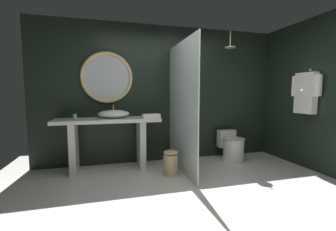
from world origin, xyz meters
name	(u,v)px	position (x,y,z in m)	size (l,w,h in m)	color
ground_plane	(202,203)	(0.00, 0.00, 0.00)	(5.76, 5.76, 0.00)	silver
back_wall_panel	(164,94)	(0.00, 1.90, 1.30)	(4.80, 0.10, 2.60)	black
side_wall_right	(310,94)	(2.35, 0.76, 1.30)	(0.10, 2.47, 2.60)	black
vanity_counter	(109,135)	(-1.07, 1.55, 0.60)	(1.75, 0.57, 0.89)	silver
vessel_sink	(114,114)	(-0.97, 1.59, 0.96)	(0.53, 0.44, 0.22)	white
tumbler_cup	(75,117)	(-1.60, 1.57, 0.94)	(0.06, 0.06, 0.08)	silver
tissue_box	(150,116)	(-0.35, 1.50, 0.93)	(0.14, 0.12, 0.06)	black
round_wall_mirror	(107,77)	(-1.07, 1.81, 1.60)	(0.91, 0.07, 0.91)	#D6B77F
shower_glass_panel	(182,108)	(0.11, 1.13, 1.08)	(0.02, 1.44, 2.16)	silver
rain_shower_head	(230,46)	(1.22, 1.54, 2.22)	(0.20, 0.20, 0.32)	#D6B77F
hanging_bathrobe	(306,91)	(2.21, 0.71, 1.36)	(0.20, 0.56, 0.77)	#D6B77F
toilet	(232,147)	(1.28, 1.47, 0.27)	(0.41, 0.59, 0.57)	white
waste_bin	(171,162)	(-0.11, 1.02, 0.20)	(0.24, 0.24, 0.40)	#D6B77F
folded_hand_towel	(151,116)	(-0.36, 1.36, 0.93)	(0.29, 0.16, 0.07)	silver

